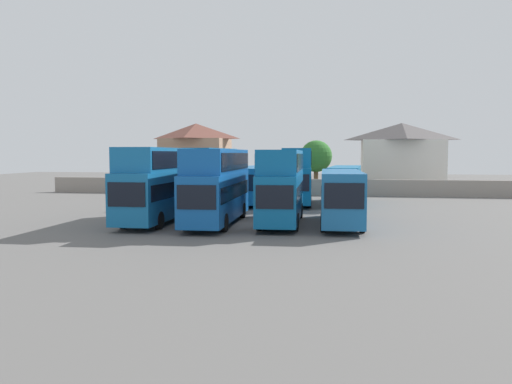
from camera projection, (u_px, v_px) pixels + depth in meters
The scene contains 13 objects.
ground at pixel (280, 200), 52.01m from camera, with size 140.00×140.00×0.00m, color #605E5B.
depot_boundary_wall at pixel (287, 187), 58.32m from camera, with size 56.00×0.50×1.80m, color gray.
bus_1 at pixel (160, 180), 35.26m from camera, with size 2.71×11.19×5.01m.
bus_2 at pixel (217, 182), 34.14m from camera, with size 2.83×10.99×4.90m.
bus_3 at pixel (282, 182), 34.17m from camera, with size 2.79×10.34×4.84m.
bus_4 at pixel (341, 194), 33.52m from camera, with size 2.80×10.30×3.50m.
bus_5 at pixel (211, 172), 49.41m from camera, with size 2.80×11.29×5.12m.
bus_6 at pixel (253, 182), 48.54m from camera, with size 2.67×12.05×3.39m.
bus_7 at pixel (297, 173), 47.78m from camera, with size 3.20×11.05×5.08m.
bus_8 at pixel (345, 183), 47.54m from camera, with size 3.18×11.09×3.44m.
house_terrace_left at pixel (196, 155), 69.78m from camera, with size 8.56×7.97×8.64m.
house_terrace_centre at pixel (401, 156), 65.44m from camera, with size 10.20×8.17×8.45m.
tree_left_of_lot at pixel (316, 157), 60.03m from camera, with size 3.66×3.66×6.16m.
Camera 1 is at (5.97, -33.52, 4.62)m, focal length 36.56 mm.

